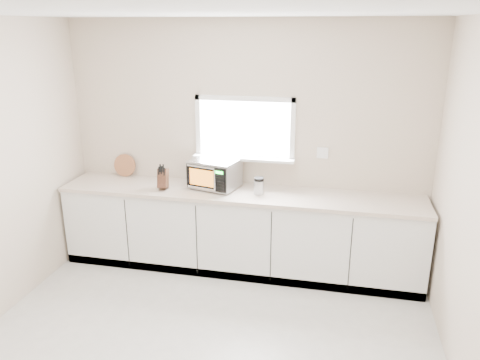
# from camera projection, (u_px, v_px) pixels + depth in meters

# --- Properties ---
(back_wall) EXTENTS (4.00, 0.17, 2.70)m
(back_wall) POSITION_uv_depth(u_px,v_px,m) (245.00, 145.00, 5.16)
(back_wall) COLOR beige
(back_wall) RESTS_ON ground
(cabinets) EXTENTS (3.92, 0.60, 0.88)m
(cabinets) POSITION_uv_depth(u_px,v_px,m) (239.00, 232.00, 5.18)
(cabinets) COLOR white
(cabinets) RESTS_ON ground
(countertop) EXTENTS (3.92, 0.64, 0.04)m
(countertop) POSITION_uv_depth(u_px,v_px,m) (239.00, 193.00, 5.02)
(countertop) COLOR beige
(countertop) RESTS_ON cabinets
(microwave) EXTENTS (0.57, 0.49, 0.32)m
(microwave) POSITION_uv_depth(u_px,v_px,m) (215.00, 173.00, 5.09)
(microwave) COLOR black
(microwave) RESTS_ON countertop
(knife_block) EXTENTS (0.12, 0.21, 0.29)m
(knife_block) POSITION_uv_depth(u_px,v_px,m) (163.00, 178.00, 5.07)
(knife_block) COLOR #4E2E1C
(knife_block) RESTS_ON countertop
(cutting_board) EXTENTS (0.27, 0.06, 0.26)m
(cutting_board) POSITION_uv_depth(u_px,v_px,m) (125.00, 165.00, 5.50)
(cutting_board) COLOR #A86E41
(cutting_board) RESTS_ON countertop
(coffee_grinder) EXTENTS (0.11, 0.11, 0.19)m
(coffee_grinder) POSITION_uv_depth(u_px,v_px,m) (259.00, 186.00, 4.92)
(coffee_grinder) COLOR #ABADB3
(coffee_grinder) RESTS_ON countertop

